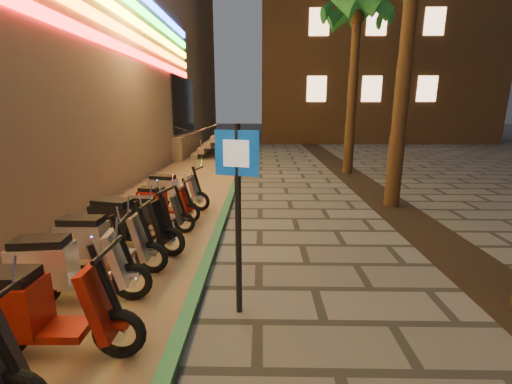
{
  "coord_description": "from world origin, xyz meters",
  "views": [
    {
      "loc": [
        0.04,
        -2.11,
        2.61
      ],
      "look_at": [
        -0.06,
        3.65,
        1.2
      ],
      "focal_mm": 24.0,
      "sensor_mm": 36.0,
      "label": 1
    }
  ],
  "objects_px": {
    "scooter_10": "(152,213)",
    "scooter_11": "(162,202)",
    "scooter_7": "(65,267)",
    "scooter_6": "(33,310)",
    "scooter_12": "(172,190)",
    "scooter_8": "(100,242)",
    "pedestrian_sign": "(238,196)",
    "scooter_9": "(127,223)"
  },
  "relations": [
    {
      "from": "scooter_6",
      "to": "scooter_7",
      "type": "distance_m",
      "value": 1.07
    },
    {
      "from": "scooter_8",
      "to": "scooter_12",
      "type": "bearing_deg",
      "value": 87.74
    },
    {
      "from": "scooter_6",
      "to": "scooter_11",
      "type": "bearing_deg",
      "value": 89.06
    },
    {
      "from": "pedestrian_sign",
      "to": "scooter_11",
      "type": "height_order",
      "value": "pedestrian_sign"
    },
    {
      "from": "scooter_6",
      "to": "scooter_7",
      "type": "height_order",
      "value": "scooter_6"
    },
    {
      "from": "pedestrian_sign",
      "to": "scooter_9",
      "type": "xyz_separation_m",
      "value": [
        -2.19,
        1.93,
        -1.02
      ]
    },
    {
      "from": "scooter_7",
      "to": "scooter_8",
      "type": "xyz_separation_m",
      "value": [
        0.04,
        0.92,
        -0.02
      ]
    },
    {
      "from": "scooter_6",
      "to": "scooter_7",
      "type": "relative_size",
      "value": 1.03
    },
    {
      "from": "scooter_8",
      "to": "scooter_11",
      "type": "xyz_separation_m",
      "value": [
        0.22,
        2.65,
        -0.07
      ]
    },
    {
      "from": "scooter_11",
      "to": "pedestrian_sign",
      "type": "bearing_deg",
      "value": -52.74
    },
    {
      "from": "scooter_8",
      "to": "scooter_10",
      "type": "xyz_separation_m",
      "value": [
        0.24,
        1.84,
        -0.08
      ]
    },
    {
      "from": "scooter_11",
      "to": "scooter_12",
      "type": "height_order",
      "value": "scooter_12"
    },
    {
      "from": "scooter_9",
      "to": "scooter_12",
      "type": "height_order",
      "value": "scooter_9"
    },
    {
      "from": "scooter_10",
      "to": "scooter_12",
      "type": "xyz_separation_m",
      "value": [
        -0.02,
        1.81,
        0.06
      ]
    },
    {
      "from": "pedestrian_sign",
      "to": "scooter_7",
      "type": "height_order",
      "value": "pedestrian_sign"
    },
    {
      "from": "scooter_7",
      "to": "scooter_8",
      "type": "distance_m",
      "value": 0.92
    },
    {
      "from": "scooter_7",
      "to": "scooter_11",
      "type": "distance_m",
      "value": 3.58
    },
    {
      "from": "scooter_10",
      "to": "scooter_11",
      "type": "xyz_separation_m",
      "value": [
        -0.02,
        0.81,
        0.01
      ]
    },
    {
      "from": "scooter_6",
      "to": "scooter_12",
      "type": "distance_m",
      "value": 5.62
    },
    {
      "from": "scooter_12",
      "to": "scooter_9",
      "type": "bearing_deg",
      "value": -79.55
    },
    {
      "from": "scooter_9",
      "to": "scooter_12",
      "type": "relative_size",
      "value": 1.1
    },
    {
      "from": "scooter_7",
      "to": "scooter_11",
      "type": "height_order",
      "value": "scooter_7"
    },
    {
      "from": "scooter_6",
      "to": "scooter_11",
      "type": "height_order",
      "value": "scooter_6"
    },
    {
      "from": "scooter_7",
      "to": "scooter_6",
      "type": "bearing_deg",
      "value": -83.58
    },
    {
      "from": "scooter_10",
      "to": "scooter_12",
      "type": "height_order",
      "value": "scooter_12"
    },
    {
      "from": "scooter_8",
      "to": "scooter_11",
      "type": "distance_m",
      "value": 2.66
    },
    {
      "from": "scooter_9",
      "to": "scooter_10",
      "type": "height_order",
      "value": "scooter_9"
    },
    {
      "from": "scooter_10",
      "to": "scooter_12",
      "type": "bearing_deg",
      "value": 91.25
    },
    {
      "from": "scooter_7",
      "to": "scooter_11",
      "type": "bearing_deg",
      "value": 79.04
    },
    {
      "from": "scooter_12",
      "to": "scooter_8",
      "type": "bearing_deg",
      "value": -80.83
    },
    {
      "from": "scooter_10",
      "to": "scooter_6",
      "type": "bearing_deg",
      "value": -90.02
    },
    {
      "from": "scooter_7",
      "to": "scooter_9",
      "type": "xyz_separation_m",
      "value": [
        0.15,
        1.77,
        0.01
      ]
    },
    {
      "from": "scooter_10",
      "to": "scooter_7",
      "type": "bearing_deg",
      "value": -95.27
    },
    {
      "from": "scooter_6",
      "to": "scooter_11",
      "type": "relative_size",
      "value": 1.23
    },
    {
      "from": "scooter_8",
      "to": "scooter_11",
      "type": "relative_size",
      "value": 1.15
    },
    {
      "from": "pedestrian_sign",
      "to": "scooter_12",
      "type": "distance_m",
      "value": 5.29
    },
    {
      "from": "pedestrian_sign",
      "to": "scooter_6",
      "type": "bearing_deg",
      "value": -142.23
    },
    {
      "from": "scooter_8",
      "to": "scooter_10",
      "type": "relative_size",
      "value": 1.18
    },
    {
      "from": "scooter_8",
      "to": "scooter_10",
      "type": "height_order",
      "value": "scooter_8"
    },
    {
      "from": "scooter_6",
      "to": "scooter_8",
      "type": "distance_m",
      "value": 1.98
    },
    {
      "from": "scooter_6",
      "to": "pedestrian_sign",
      "type": "bearing_deg",
      "value": 22.1
    },
    {
      "from": "pedestrian_sign",
      "to": "scooter_11",
      "type": "xyz_separation_m",
      "value": [
        -2.08,
        3.73,
        -1.12
      ]
    }
  ]
}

